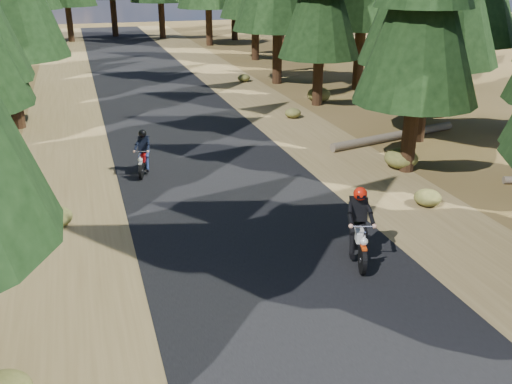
# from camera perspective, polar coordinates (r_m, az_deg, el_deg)

# --- Properties ---
(ground) EXTENTS (120.00, 120.00, 0.00)m
(ground) POSITION_cam_1_polar(r_m,az_deg,el_deg) (13.03, 1.98, -6.84)
(ground) COLOR #4A3A1A
(ground) RESTS_ON ground
(road) EXTENTS (6.00, 100.00, 0.01)m
(road) POSITION_cam_1_polar(r_m,az_deg,el_deg) (17.40, -3.43, 0.73)
(road) COLOR black
(road) RESTS_ON ground
(shoulder_l) EXTENTS (3.20, 100.00, 0.01)m
(shoulder_l) POSITION_cam_1_polar(r_m,az_deg,el_deg) (16.99, -18.66, -0.98)
(shoulder_l) COLOR brown
(shoulder_l) RESTS_ON ground
(shoulder_r) EXTENTS (3.20, 100.00, 0.01)m
(shoulder_r) POSITION_cam_1_polar(r_m,az_deg,el_deg) (18.95, 10.19, 2.19)
(shoulder_r) COLOR brown
(shoulder_r) RESTS_ON ground
(log_near) EXTENTS (5.91, 1.73, 0.32)m
(log_near) POSITION_cam_1_polar(r_m,az_deg,el_deg) (22.53, 13.70, 5.48)
(log_near) COLOR #4C4233
(log_near) RESTS_ON ground
(understory_shrubs) EXTENTS (15.59, 31.55, 0.68)m
(understory_shrubs) POSITION_cam_1_polar(r_m,az_deg,el_deg) (19.90, -1.72, 4.36)
(understory_shrubs) COLOR #474C1E
(understory_shrubs) RESTS_ON ground
(rider_lead) EXTENTS (1.11, 1.98, 1.69)m
(rider_lead) POSITION_cam_1_polar(r_m,az_deg,el_deg) (12.99, 10.22, -4.47)
(rider_lead) COLOR beige
(rider_lead) RESTS_ON road
(rider_follow) EXTENTS (0.91, 1.65, 1.41)m
(rider_follow) POSITION_cam_1_polar(r_m,az_deg,el_deg) (18.51, -11.18, 3.19)
(rider_follow) COLOR #960B0A
(rider_follow) RESTS_ON road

